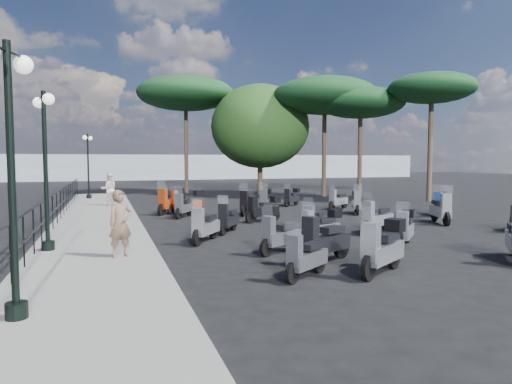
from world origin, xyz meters
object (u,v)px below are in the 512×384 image
object	(u,v)px
scooter_2	(228,220)
pine_1	(361,103)
scooter_8	(316,221)
scooter_22	(292,197)
scooter_5	(170,201)
scooter_9	(227,218)
scooter_0	(306,258)
pedestrian_far	(109,189)
woman	(120,224)
scooter_11	(265,201)
broadleaf_tree	(260,126)
pine_0	(325,96)
lamp_post_0	(11,163)
scooter_7	(280,236)
scooter_27	(338,200)
scooter_20	(441,210)
pine_3	(432,89)
scooter_15	(264,209)
pine_2	(186,94)
scooter_10	(186,202)
scooter_1	(324,242)
scooter_16	(248,204)
scooter_4	(184,207)
scooter_13	(405,229)
scooter_21	(357,203)
lamp_post_1	(45,160)
scooter_14	(321,227)
scooter_6	(382,248)
scooter_3	(205,227)
lamp_post_2	(88,162)
scooter_26	(440,204)

from	to	relation	value
scooter_2	pine_1	size ratio (longest dim) A/B	0.20
scooter_8	scooter_2	bearing A→B (deg)	29.44
scooter_22	scooter_5	bearing A→B (deg)	62.44
scooter_9	scooter_0	bearing A→B (deg)	118.35
pedestrian_far	woman	bearing A→B (deg)	81.69
scooter_11	broadleaf_tree	size ratio (longest dim) A/B	0.21
pine_0	lamp_post_0	bearing A→B (deg)	-126.66
scooter_7	scooter_27	bearing A→B (deg)	-66.89
scooter_20	pine_1	xyz separation A→B (m)	(3.40, 11.34, 5.37)
scooter_11	pine_3	bearing A→B (deg)	-138.35
scooter_15	scooter_22	world-z (taller)	scooter_15
pine_2	scooter_10	bearing A→B (deg)	-99.78
scooter_1	scooter_16	distance (m)	9.29
scooter_4	pine_0	xyz separation A→B (m)	(10.46, 8.17, 6.01)
scooter_4	pine_2	xyz separation A→B (m)	(2.53, 14.14, 6.61)
scooter_4	scooter_15	bearing A→B (deg)	172.38
scooter_16	scooter_13	bearing A→B (deg)	141.01
scooter_15	scooter_22	distance (m)	6.25
woman	scooter_15	world-z (taller)	woman
scooter_5	scooter_22	world-z (taller)	scooter_5
scooter_5	scooter_21	distance (m)	8.15
scooter_1	lamp_post_1	bearing A→B (deg)	39.01
scooter_11	woman	bearing A→B (deg)	80.71
scooter_1	scooter_20	world-z (taller)	scooter_20
scooter_22	pine_2	size ratio (longest dim) A/B	0.15
lamp_post_1	pine_3	world-z (taller)	pine_3
scooter_20	scooter_4	bearing A→B (deg)	-6.68
scooter_14	scooter_21	xyz separation A→B (m)	(4.69, 5.95, 0.03)
lamp_post_1	scooter_4	size ratio (longest dim) A/B	2.73
pedestrian_far	scooter_1	distance (m)	14.72
scooter_6	scooter_13	bearing A→B (deg)	-77.08
scooter_3	scooter_16	size ratio (longest dim) A/B	0.98
scooter_4	scooter_11	distance (m)	3.78
pine_1	scooter_3	bearing A→B (deg)	-135.16
lamp_post_2	pedestrian_far	bearing A→B (deg)	-58.96
scooter_1	scooter_4	distance (m)	9.37
scooter_1	scooter_10	world-z (taller)	scooter_1
scooter_9	scooter_26	bearing A→B (deg)	-143.97
scooter_14	scooter_6	bearing A→B (deg)	156.97
lamp_post_2	scooter_14	xyz separation A→B (m)	(6.66, -16.45, -1.80)
scooter_15	scooter_21	bearing A→B (deg)	-94.60
scooter_5	pedestrian_far	bearing A→B (deg)	-13.15
scooter_14	pine_2	xyz separation A→B (m)	(-0.19, 21.13, 6.59)
pedestrian_far	scooter_9	size ratio (longest dim) A/B	1.17
scooter_10	scooter_15	world-z (taller)	scooter_10
scooter_2	scooter_14	bearing A→B (deg)	160.53
lamp_post_0	lamp_post_1	size ratio (longest dim) A/B	0.98
scooter_2	scooter_9	bearing A→B (deg)	-69.72
scooter_27	lamp_post_2	bearing A→B (deg)	23.85
lamp_post_0	scooter_9	xyz separation A→B (m)	(5.06, 7.73, -1.91)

